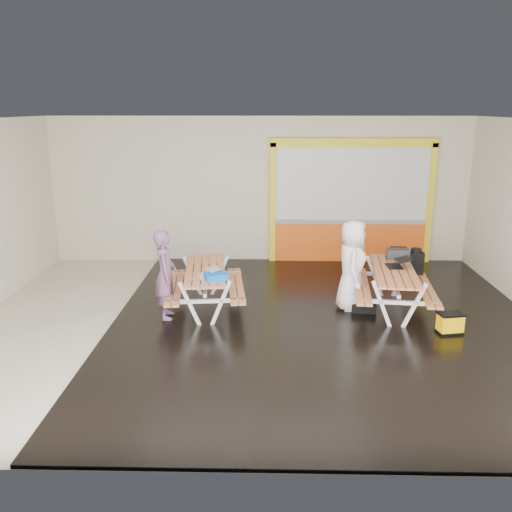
{
  "coord_description": "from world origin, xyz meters",
  "views": [
    {
      "loc": [
        0.23,
        -8.8,
        3.72
      ],
      "look_at": [
        0.0,
        0.9,
        1.0
      ],
      "focal_mm": 37.62,
      "sensor_mm": 36.0,
      "label": 1
    }
  ],
  "objects_px": {
    "person_left": "(165,275)",
    "backpack": "(415,262)",
    "picnic_table_left": "(205,279)",
    "toolbox": "(398,254)",
    "dark_case": "(363,306)",
    "picnic_table_right": "(394,280)",
    "laptop_right": "(397,264)",
    "laptop_left": "(207,274)",
    "blue_pouch": "(216,276)",
    "person_right": "(352,266)",
    "fluke_bag": "(450,323)"
  },
  "relations": [
    {
      "from": "person_left",
      "to": "backpack",
      "type": "relative_size",
      "value": 2.98
    },
    {
      "from": "picnic_table_left",
      "to": "toolbox",
      "type": "bearing_deg",
      "value": 11.32
    },
    {
      "from": "toolbox",
      "to": "dark_case",
      "type": "bearing_deg",
      "value": -133.93
    },
    {
      "from": "picnic_table_right",
      "to": "toolbox",
      "type": "xyz_separation_m",
      "value": [
        0.23,
        0.74,
        0.29
      ]
    },
    {
      "from": "backpack",
      "to": "person_left",
      "type": "bearing_deg",
      "value": -165.14
    },
    {
      "from": "laptop_right",
      "to": "backpack",
      "type": "distance_m",
      "value": 0.79
    },
    {
      "from": "laptop_left",
      "to": "blue_pouch",
      "type": "height_order",
      "value": "laptop_left"
    },
    {
      "from": "person_right",
      "to": "fluke_bag",
      "type": "height_order",
      "value": "person_right"
    },
    {
      "from": "picnic_table_right",
      "to": "toolbox",
      "type": "bearing_deg",
      "value": 72.59
    },
    {
      "from": "blue_pouch",
      "to": "dark_case",
      "type": "distance_m",
      "value": 2.82
    },
    {
      "from": "toolbox",
      "to": "picnic_table_right",
      "type": "bearing_deg",
      "value": -107.41
    },
    {
      "from": "blue_pouch",
      "to": "backpack",
      "type": "height_order",
      "value": "backpack"
    },
    {
      "from": "person_right",
      "to": "dark_case",
      "type": "bearing_deg",
      "value": -117.97
    },
    {
      "from": "toolbox",
      "to": "fluke_bag",
      "type": "bearing_deg",
      "value": -74.2
    },
    {
      "from": "picnic_table_left",
      "to": "laptop_right",
      "type": "height_order",
      "value": "laptop_right"
    },
    {
      "from": "picnic_table_left",
      "to": "dark_case",
      "type": "xyz_separation_m",
      "value": [
        2.93,
        -0.06,
        -0.49
      ]
    },
    {
      "from": "person_right",
      "to": "toolbox",
      "type": "bearing_deg",
      "value": -50.68
    },
    {
      "from": "laptop_left",
      "to": "dark_case",
      "type": "xyz_separation_m",
      "value": [
        2.85,
        0.37,
        -0.74
      ]
    },
    {
      "from": "person_right",
      "to": "person_left",
      "type": "bearing_deg",
      "value": 105.37
    },
    {
      "from": "dark_case",
      "to": "fluke_bag",
      "type": "relative_size",
      "value": 0.99
    },
    {
      "from": "person_right",
      "to": "fluke_bag",
      "type": "distance_m",
      "value": 1.99
    },
    {
      "from": "picnic_table_left",
      "to": "fluke_bag",
      "type": "height_order",
      "value": "picnic_table_left"
    },
    {
      "from": "person_left",
      "to": "toolbox",
      "type": "xyz_separation_m",
      "value": [
        4.35,
        1.21,
        0.08
      ]
    },
    {
      "from": "laptop_right",
      "to": "toolbox",
      "type": "distance_m",
      "value": 0.58
    },
    {
      "from": "person_left",
      "to": "fluke_bag",
      "type": "height_order",
      "value": "person_left"
    },
    {
      "from": "picnic_table_right",
      "to": "person_left",
      "type": "bearing_deg",
      "value": -173.49
    },
    {
      "from": "blue_pouch",
      "to": "fluke_bag",
      "type": "xyz_separation_m",
      "value": [
        3.95,
        -0.45,
        -0.65
      ]
    },
    {
      "from": "laptop_right",
      "to": "toolbox",
      "type": "xyz_separation_m",
      "value": [
        0.14,
        0.56,
        0.04
      ]
    },
    {
      "from": "fluke_bag",
      "to": "blue_pouch",
      "type": "bearing_deg",
      "value": 173.52
    },
    {
      "from": "person_left",
      "to": "laptop_left",
      "type": "relative_size",
      "value": 3.57
    },
    {
      "from": "blue_pouch",
      "to": "dark_case",
      "type": "xyz_separation_m",
      "value": [
        2.67,
        0.54,
        -0.74
      ]
    },
    {
      "from": "toolbox",
      "to": "dark_case",
      "type": "distance_m",
      "value": 1.37
    },
    {
      "from": "backpack",
      "to": "dark_case",
      "type": "distance_m",
      "value": 1.54
    },
    {
      "from": "toolbox",
      "to": "person_right",
      "type": "bearing_deg",
      "value": -146.66
    },
    {
      "from": "picnic_table_left",
      "to": "blue_pouch",
      "type": "height_order",
      "value": "blue_pouch"
    },
    {
      "from": "person_right",
      "to": "backpack",
      "type": "bearing_deg",
      "value": -56.78
    },
    {
      "from": "person_left",
      "to": "blue_pouch",
      "type": "relative_size",
      "value": 4.21
    },
    {
      "from": "blue_pouch",
      "to": "backpack",
      "type": "distance_m",
      "value": 4.05
    },
    {
      "from": "person_left",
      "to": "laptop_left",
      "type": "bearing_deg",
      "value": -94.95
    },
    {
      "from": "person_right",
      "to": "fluke_bag",
      "type": "relative_size",
      "value": 3.79
    },
    {
      "from": "picnic_table_left",
      "to": "laptop_left",
      "type": "xyz_separation_m",
      "value": [
        0.09,
        -0.43,
        0.24
      ]
    },
    {
      "from": "toolbox",
      "to": "dark_case",
      "type": "relative_size",
      "value": 1.01
    },
    {
      "from": "picnic_table_left",
      "to": "person_left",
      "type": "relative_size",
      "value": 1.36
    },
    {
      "from": "laptop_right",
      "to": "blue_pouch",
      "type": "relative_size",
      "value": 1.14
    },
    {
      "from": "fluke_bag",
      "to": "picnic_table_left",
      "type": "bearing_deg",
      "value": 166.09
    },
    {
      "from": "picnic_table_left",
      "to": "picnic_table_right",
      "type": "relative_size",
      "value": 0.98
    },
    {
      "from": "laptop_left",
      "to": "dark_case",
      "type": "relative_size",
      "value": 1.01
    },
    {
      "from": "toolbox",
      "to": "fluke_bag",
      "type": "height_order",
      "value": "toolbox"
    },
    {
      "from": "laptop_right",
      "to": "backpack",
      "type": "height_order",
      "value": "backpack"
    },
    {
      "from": "picnic_table_left",
      "to": "toolbox",
      "type": "xyz_separation_m",
      "value": [
        3.7,
        0.74,
        0.31
      ]
    }
  ]
}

